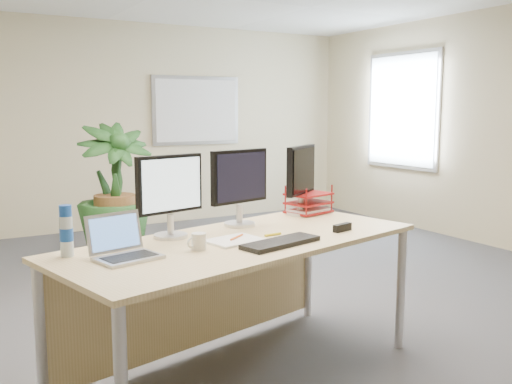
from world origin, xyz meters
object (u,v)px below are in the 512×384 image
desk (229,265)px  floor_plant (115,194)px  monitor_right (240,182)px  laptop (122,246)px  monitor_left (170,191)px

desk → floor_plant: 2.52m
monitor_right → laptop: 1.00m
desk → floor_plant: size_ratio=1.54×
desk → floor_plant: (0.03, 2.52, 0.10)m
floor_plant → monitor_left: 2.45m
floor_plant → monitor_right: size_ratio=3.08×
desk → laptop: (-0.69, -0.18, 0.24)m
desk → monitor_right: (0.19, 0.22, 0.46)m
monitor_right → floor_plant: bearing=94.0°
floor_plant → laptop: floor_plant is taller
floor_plant → monitor_left: bearing=-98.2°
monitor_right → laptop: bearing=-155.5°
monitor_left → laptop: 0.53m
monitor_left → laptop: monitor_left is taller
desk → floor_plant: bearing=89.3°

